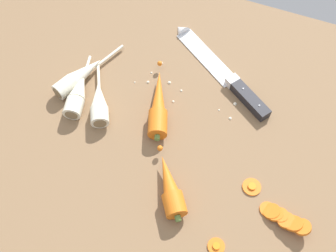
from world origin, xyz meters
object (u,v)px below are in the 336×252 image
parsnip_mid_left (80,76)px  carrot_slice_stack (284,218)px  whole_carrot (158,105)px  chefs_knife (217,67)px  carrot_slice_stray_near (216,246)px  parsnip_front (78,94)px  parsnip_mid_right (99,103)px  carrot_slice_stray_mid (252,186)px  whole_carrot_second (170,187)px

parsnip_mid_left → carrot_slice_stack: 54.29cm
whole_carrot → chefs_knife: bearing=63.6°
chefs_knife → carrot_slice_stray_near: bearing=-71.3°
chefs_knife → carrot_slice_stray_near: 42.76cm
parsnip_front → parsnip_mid_right: 5.65cm
chefs_knife → parsnip_mid_left: parsnip_mid_left is taller
carrot_slice_stray_near → carrot_slice_stray_mid: (2.80, 13.88, 0.00)cm
carrot_slice_stray_mid → chefs_knife: bearing=121.8°
parsnip_mid_right → carrot_slice_stray_near: 39.53cm
whole_carrot → carrot_slice_stray_mid: size_ratio=5.35×
parsnip_mid_right → carrot_slice_stray_mid: bearing=-8.3°
chefs_knife → parsnip_front: parsnip_front is taller
chefs_knife → whole_carrot: size_ratio=1.52×
whole_carrot_second → carrot_slice_stray_near: (12.08, -6.78, -1.74)cm
parsnip_mid_right → carrot_slice_stack: parsnip_mid_right is taller
chefs_knife → parsnip_mid_right: parsnip_mid_right is taller
parsnip_front → carrot_slice_stray_near: size_ratio=5.47×
carrot_slice_stack → carrot_slice_stray_near: 13.99cm
carrot_slice_stray_near → carrot_slice_stack: bearing=43.8°
parsnip_mid_right → carrot_slice_stray_mid: 37.69cm
parsnip_mid_right → parsnip_front: bearing=177.8°
chefs_knife → whole_carrot_second: (1.60, -33.73, 1.45)cm
whole_carrot_second → carrot_slice_stray_near: whole_carrot_second is taller
parsnip_mid_right → carrot_slice_stray_mid: (37.26, -5.41, -1.62)cm
whole_carrot → whole_carrot_second: (9.88, -17.06, 0.00)cm
carrot_slice_stray_mid → parsnip_front: bearing=172.5°
chefs_knife → carrot_slice_stray_mid: chefs_knife is taller
parsnip_mid_left → carrot_slice_stray_near: bearing=-29.8°
whole_carrot → whole_carrot_second: size_ratio=1.48×
whole_carrot → carrot_slice_stray_mid: bearing=-21.9°
parsnip_mid_right → parsnip_mid_left: bearing=147.6°
whole_carrot → carrot_slice_stray_near: bearing=-47.4°
whole_carrot → carrot_slice_stray_near: whole_carrot is taller
whole_carrot → parsnip_mid_left: 20.27cm
parsnip_mid_left → carrot_slice_stray_near: (42.23, -24.22, -1.62)cm
parsnip_mid_right → carrot_slice_stray_near: size_ratio=4.94×
whole_carrot → carrot_slice_stack: whole_carrot is taller
parsnip_mid_right → carrot_slice_stray_near: parsnip_mid_right is taller
carrot_slice_stack → parsnip_front: bearing=168.9°
whole_carrot_second → carrot_slice_stack: (22.15, 2.88, -0.89)cm
parsnip_front → parsnip_mid_left: bearing=114.3°
whole_carrot → carrot_slice_stack: size_ratio=2.05×
chefs_knife → whole_carrot_second: size_ratio=2.25×
chefs_knife → whole_carrot_second: bearing=-87.3°
parsnip_mid_right → whole_carrot_second: bearing=-29.2°
parsnip_mid_left → carrot_slice_stack: (52.30, -14.55, -0.77)cm
parsnip_mid_left → carrot_slice_stack: size_ratio=2.06×
parsnip_front → carrot_slice_stack: (50.18, -9.85, -0.77)cm
whole_carrot_second → carrot_slice_stack: bearing=7.4°
chefs_knife → parsnip_mid_right: (-20.78, -21.22, 1.33)cm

